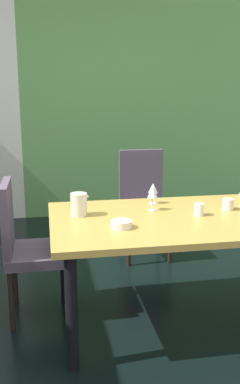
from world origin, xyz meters
name	(u,v)px	position (x,y,z in m)	size (l,w,h in m)	color
ground_plane	(93,330)	(0.00, 0.00, -0.01)	(5.39, 5.47, 0.02)	black
garden_window_panel	(154,98)	(1.08, 2.69, 1.44)	(3.23, 0.10, 2.87)	#59964D
dining_table	(181,229)	(0.59, 0.00, 0.66)	(1.69, 1.00, 0.74)	gold
chair_left_far	(27,243)	(-0.41, 0.27, 0.53)	(0.45, 0.44, 0.95)	#524654
chair_head_far	(143,199)	(0.62, 1.25, 0.54)	(0.44, 0.45, 0.99)	#524654
wine_glass_corner	(153,189)	(0.48, 0.34, 0.85)	(0.07, 0.07, 0.15)	silver
wine_glass_center	(153,192)	(0.43, 0.17, 0.87)	(0.07, 0.07, 0.17)	silver
serving_bowl_left	(121,224)	(0.16, -0.16, 0.77)	(0.13, 0.13, 0.05)	white
cup_east	(228,204)	(0.95, 0.10, 0.78)	(0.08, 0.08, 0.08)	white
cup_near_shelf	(199,209)	(0.70, 0.00, 0.78)	(0.06, 0.06, 0.08)	white
pitcher_front	(79,204)	(-0.07, 0.13, 0.82)	(0.12, 0.11, 0.15)	silver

